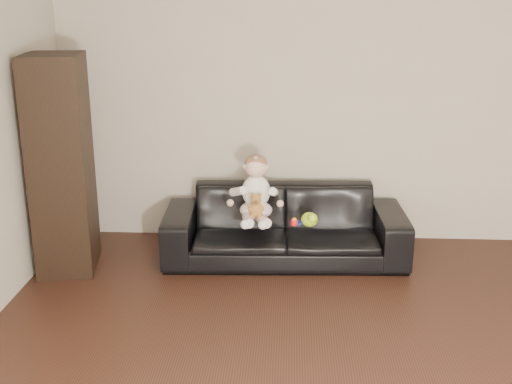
# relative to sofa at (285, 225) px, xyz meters

# --- Properties ---
(wall_back) EXTENTS (5.00, 0.00, 5.00)m
(wall_back) POSITION_rel_sofa_xyz_m (0.55, 0.50, 1.01)
(wall_back) COLOR #B8AE9B
(wall_back) RESTS_ON ground
(sofa) EXTENTS (1.99, 0.85, 0.57)m
(sofa) POSITION_rel_sofa_xyz_m (0.00, 0.00, 0.00)
(sofa) COLOR black
(sofa) RESTS_ON floor
(cabinet) EXTENTS (0.51, 0.64, 1.68)m
(cabinet) POSITION_rel_sofa_xyz_m (-1.72, -0.26, 0.55)
(cabinet) COLOR black
(cabinet) RESTS_ON floor
(shelf_item) EXTENTS (0.22, 0.28, 0.28)m
(shelf_item) POSITION_rel_sofa_xyz_m (-1.70, -0.26, 0.93)
(shelf_item) COLOR silver
(shelf_item) RESTS_ON cabinet
(baby) EXTENTS (0.39, 0.47, 0.52)m
(baby) POSITION_rel_sofa_xyz_m (-0.23, -0.11, 0.32)
(baby) COLOR #FAD3D3
(baby) RESTS_ON sofa
(teddy_bear) EXTENTS (0.14, 0.14, 0.19)m
(teddy_bear) POSITION_rel_sofa_xyz_m (-0.22, -0.27, 0.25)
(teddy_bear) COLOR #A16D2E
(teddy_bear) RESTS_ON sofa
(toy_green) EXTENTS (0.18, 0.20, 0.11)m
(toy_green) POSITION_rel_sofa_xyz_m (0.19, -0.25, 0.15)
(toy_green) COLOR #A5E51B
(toy_green) RESTS_ON sofa
(toy_rattle) EXTENTS (0.08, 0.08, 0.06)m
(toy_rattle) POSITION_rel_sofa_xyz_m (0.08, -0.27, 0.12)
(toy_rattle) COLOR red
(toy_rattle) RESTS_ON sofa
(toy_blue_disc) EXTENTS (0.11, 0.11, 0.01)m
(toy_blue_disc) POSITION_rel_sofa_xyz_m (0.10, -0.20, 0.10)
(toy_blue_disc) COLOR blue
(toy_blue_disc) RESTS_ON sofa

